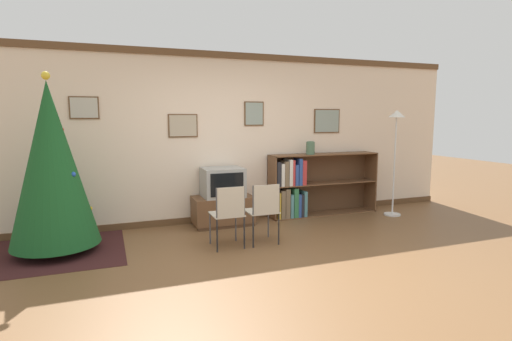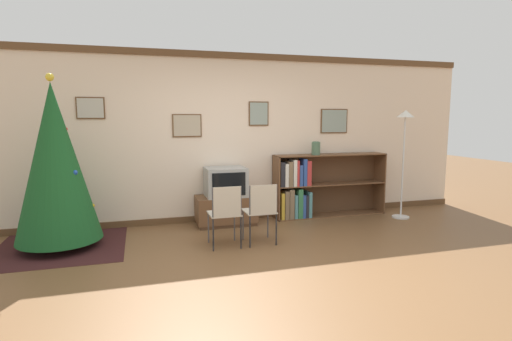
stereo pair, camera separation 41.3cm
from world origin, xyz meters
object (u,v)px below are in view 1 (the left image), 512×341
at_px(folding_chair_right, 264,210).
at_px(folding_chair_left, 229,213).
at_px(television, 223,182).
at_px(tv_console, 223,211).
at_px(vase, 310,148).
at_px(christmas_tree, 52,165).
at_px(standing_lamp, 396,135).
at_px(bookshelf, 304,187).

bearing_deg(folding_chair_right, folding_chair_left, 180.00).
bearing_deg(television, folding_chair_right, -77.80).
relative_size(tv_console, vase, 4.16).
bearing_deg(tv_console, vase, 1.48).
height_order(christmas_tree, folding_chair_left, christmas_tree).
distance_m(christmas_tree, folding_chair_left, 2.24).
xyz_separation_m(television, vase, (1.55, 0.04, 0.49)).
height_order(christmas_tree, standing_lamp, christmas_tree).
bearing_deg(tv_console, standing_lamp, -8.18).
distance_m(folding_chair_right, standing_lamp, 2.92).
bearing_deg(standing_lamp, christmas_tree, -179.13).
bearing_deg(folding_chair_right, television, 102.20).
bearing_deg(folding_chair_left, tv_console, 77.82).
xyz_separation_m(folding_chair_left, vase, (1.79, 1.16, 0.70)).
bearing_deg(vase, bookshelf, 154.75).
bearing_deg(standing_lamp, television, 171.87).
bearing_deg(folding_chair_left, television, 77.80).
bearing_deg(bookshelf, folding_chair_left, -144.87).
distance_m(television, standing_lamp, 3.03).
bearing_deg(tv_console, folding_chair_right, -77.82).
bearing_deg(christmas_tree, standing_lamp, 0.87).
bearing_deg(folding_chair_left, christmas_tree, 163.38).
relative_size(christmas_tree, television, 3.55).
distance_m(christmas_tree, folding_chair_right, 2.69).
height_order(vase, standing_lamp, standing_lamp).
bearing_deg(standing_lamp, folding_chair_left, -167.60).
xyz_separation_m(folding_chair_left, folding_chair_right, (0.48, 0.00, 0.00)).
relative_size(christmas_tree, folding_chair_left, 2.70).
relative_size(television, vase, 2.80).
bearing_deg(tv_console, christmas_tree, -167.76).
distance_m(folding_chair_left, standing_lamp, 3.36).
bearing_deg(christmas_tree, television, 12.18).
relative_size(bookshelf, vase, 8.86).
relative_size(christmas_tree, tv_console, 2.39).
bearing_deg(christmas_tree, vase, 7.98).
height_order(tv_console, vase, vase).
height_order(television, folding_chair_left, television).
bearing_deg(folding_chair_left, bookshelf, 35.13).
height_order(tv_console, folding_chair_left, folding_chair_left).
relative_size(bookshelf, standing_lamp, 1.10).
distance_m(christmas_tree, standing_lamp, 5.23).
height_order(christmas_tree, tv_console, christmas_tree).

